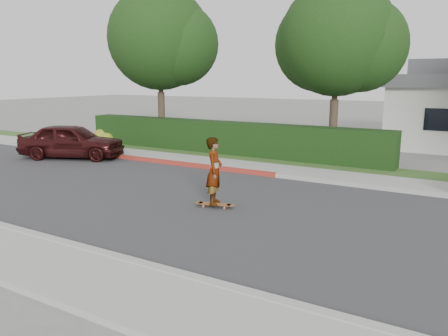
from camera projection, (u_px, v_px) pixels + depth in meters
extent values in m
plane|color=slate|center=(186.00, 201.00, 12.35)|extent=(120.00, 120.00, 0.00)
cube|color=#2D2D30|center=(186.00, 201.00, 12.35)|extent=(60.00, 8.00, 0.01)
cube|color=#9E9E99|center=(69.00, 246.00, 8.87)|extent=(60.00, 0.20, 0.15)
cube|color=gray|center=(30.00, 262.00, 8.11)|extent=(60.00, 1.60, 0.12)
cube|color=#9E9E99|center=(251.00, 172.00, 15.81)|extent=(60.00, 0.20, 0.15)
cube|color=maroon|center=(144.00, 159.00, 18.27)|extent=(12.00, 0.21, 0.15)
cube|color=gray|center=(262.00, 168.00, 16.57)|extent=(60.00, 1.60, 0.12)
cube|color=#2D4C1E|center=(278.00, 162.00, 17.93)|extent=(60.00, 1.60, 0.10)
cube|color=black|center=(223.00, 138.00, 19.77)|extent=(15.00, 1.00, 1.50)
sphere|color=#2D4C19|center=(102.00, 137.00, 23.07)|extent=(0.90, 0.90, 0.90)
sphere|color=#2D4C19|center=(107.00, 139.00, 22.61)|extent=(0.70, 0.70, 0.70)
cylinder|color=#33261C|center=(162.00, 118.00, 22.97)|extent=(0.36, 0.36, 2.70)
cylinder|color=#33261C|center=(161.00, 79.00, 22.56)|extent=(0.24, 0.24, 2.25)
sphere|color=black|center=(159.00, 38.00, 22.15)|extent=(5.20, 5.20, 5.20)
sphere|color=black|center=(152.00, 44.00, 22.93)|extent=(4.42, 4.42, 4.42)
sphere|color=black|center=(177.00, 44.00, 22.02)|extent=(4.16, 4.16, 4.16)
cylinder|color=#33261C|center=(333.00, 129.00, 18.97)|extent=(0.36, 0.36, 2.52)
cylinder|color=#33261C|center=(335.00, 85.00, 18.59)|extent=(0.24, 0.24, 2.10)
sphere|color=black|center=(337.00, 39.00, 18.21)|extent=(4.80, 4.80, 4.80)
sphere|color=black|center=(322.00, 45.00, 18.98)|extent=(4.08, 4.08, 4.08)
sphere|color=black|center=(361.00, 46.00, 18.08)|extent=(3.84, 3.84, 3.84)
cube|color=black|center=(441.00, 120.00, 19.45)|extent=(1.40, 0.06, 1.00)
cylinder|color=#CF6139|center=(203.00, 206.00, 11.72)|extent=(0.07, 0.05, 0.06)
cylinder|color=#CF6139|center=(205.00, 205.00, 11.88)|extent=(0.07, 0.05, 0.06)
cylinder|color=#CF6139|center=(224.00, 208.00, 11.58)|extent=(0.07, 0.05, 0.06)
cylinder|color=#CF6139|center=(226.00, 206.00, 11.73)|extent=(0.07, 0.05, 0.06)
cube|color=silver|center=(204.00, 204.00, 11.79)|extent=(0.09, 0.18, 0.02)
cube|color=silver|center=(225.00, 206.00, 11.65)|extent=(0.09, 0.18, 0.02)
cube|color=brown|center=(215.00, 204.00, 11.72)|extent=(0.91, 0.44, 0.02)
cylinder|color=brown|center=(199.00, 203.00, 11.83)|extent=(0.26, 0.26, 0.02)
cylinder|color=brown|center=(231.00, 205.00, 11.61)|extent=(0.26, 0.26, 0.02)
imported|color=white|center=(214.00, 171.00, 11.53)|extent=(0.62, 0.76, 1.80)
imported|color=#371111|center=(72.00, 141.00, 18.87)|extent=(4.77, 3.36, 1.51)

